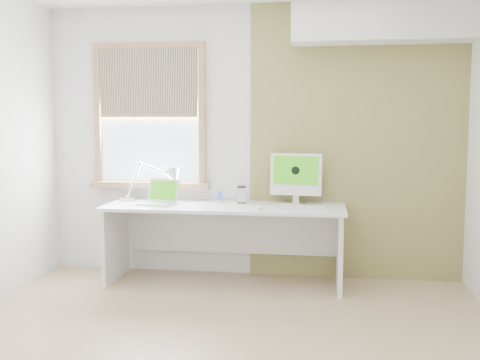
% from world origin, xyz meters
% --- Properties ---
extents(room, '(4.04, 3.54, 2.64)m').
position_xyz_m(room, '(0.00, 0.00, 1.30)').
color(room, tan).
rests_on(room, ground).
extents(accent_wall, '(2.00, 0.02, 2.60)m').
position_xyz_m(accent_wall, '(1.00, 1.74, 1.30)').
color(accent_wall, olive).
rests_on(accent_wall, room).
extents(soffit, '(1.60, 0.40, 0.42)m').
position_xyz_m(soffit, '(1.20, 1.57, 2.40)').
color(soffit, white).
rests_on(soffit, room).
extents(window, '(1.20, 0.14, 1.42)m').
position_xyz_m(window, '(-1.00, 1.71, 1.54)').
color(window, '#AE7A4C').
rests_on(window, room).
extents(desk, '(2.20, 0.70, 0.73)m').
position_xyz_m(desk, '(-0.20, 1.44, 0.53)').
color(desk, white).
rests_on(desk, room).
extents(desk_lamp, '(0.68, 0.35, 0.38)m').
position_xyz_m(desk_lamp, '(-0.82, 1.65, 0.93)').
color(desk_lamp, silver).
rests_on(desk_lamp, desk).
extents(laptop, '(0.39, 0.34, 0.23)m').
position_xyz_m(laptop, '(-0.80, 1.37, 0.79)').
color(laptop, silver).
rests_on(laptop, desk).
extents(phone_dock, '(0.08, 0.08, 0.12)m').
position_xyz_m(phone_dock, '(-0.26, 1.51, 0.76)').
color(phone_dock, silver).
rests_on(phone_dock, desk).
extents(external_drive, '(0.10, 0.13, 0.16)m').
position_xyz_m(external_drive, '(-0.06, 1.57, 0.81)').
color(external_drive, silver).
rests_on(external_drive, desk).
extents(imac, '(0.49, 0.17, 0.47)m').
position_xyz_m(imac, '(0.45, 1.59, 0.99)').
color(imac, silver).
rests_on(imac, desk).
extents(keyboard, '(0.45, 0.15, 0.02)m').
position_xyz_m(keyboard, '(0.52, 1.25, 0.74)').
color(keyboard, white).
rests_on(keyboard, desk).
extents(mouse, '(0.07, 0.10, 0.03)m').
position_xyz_m(mouse, '(0.15, 1.18, 0.74)').
color(mouse, white).
rests_on(mouse, desk).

